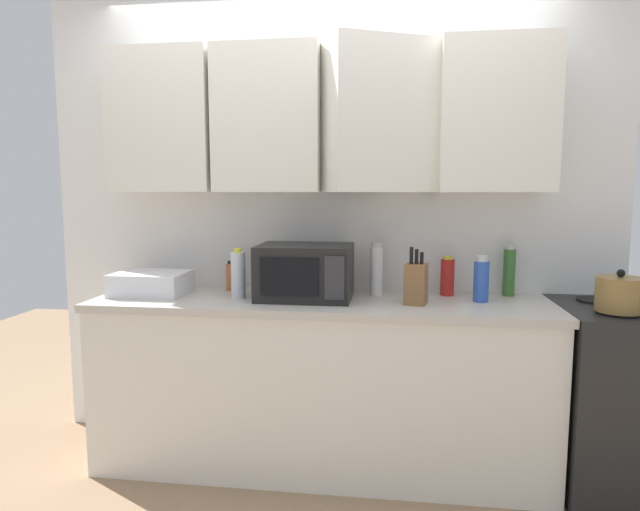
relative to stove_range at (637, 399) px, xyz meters
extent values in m
cube|color=white|center=(-1.56, 0.35, 0.85)|extent=(3.22, 0.06, 2.60)
cube|color=white|center=(-2.43, 0.16, 1.37)|extent=(0.56, 0.33, 0.75)
cube|color=white|center=(-1.85, 0.16, 1.37)|extent=(0.56, 0.33, 0.75)
cube|color=white|center=(-1.27, 0.12, 1.37)|extent=(0.64, 0.53, 0.75)
cube|color=white|center=(-0.69, 0.16, 1.37)|extent=(0.56, 0.33, 0.75)
cube|color=white|center=(-1.56, 0.02, -0.02)|extent=(2.32, 0.60, 0.86)
cube|color=beige|center=(-1.56, 0.02, 0.43)|extent=(2.35, 0.63, 0.04)
cube|color=black|center=(0.00, 0.00, 0.00)|extent=(0.76, 0.64, 0.90)
cylinder|color=black|center=(-0.17, -0.14, 0.45)|extent=(0.18, 0.18, 0.01)
cylinder|color=black|center=(-0.17, 0.14, 0.45)|extent=(0.18, 0.18, 0.01)
cylinder|color=olive|center=(-0.17, -0.14, 0.54)|extent=(0.20, 0.20, 0.16)
sphere|color=black|center=(-0.17, -0.14, 0.64)|extent=(0.04, 0.04, 0.04)
cube|color=black|center=(-1.64, 0.03, 0.59)|extent=(0.48, 0.36, 0.28)
cube|color=black|center=(-1.69, -0.16, 0.59)|extent=(0.29, 0.01, 0.18)
cube|color=#2D2D33|center=(-1.47, -0.16, 0.59)|extent=(0.10, 0.01, 0.21)
cube|color=silver|center=(-2.48, 0.02, 0.51)|extent=(0.38, 0.30, 0.12)
cube|color=brown|center=(-1.07, -0.04, 0.55)|extent=(0.12, 0.14, 0.20)
cylinder|color=black|center=(-1.10, -0.05, 0.69)|extent=(0.02, 0.02, 0.08)
cylinder|color=black|center=(-1.07, -0.05, 0.68)|extent=(0.02, 0.02, 0.07)
cylinder|color=black|center=(-1.05, -0.05, 0.68)|extent=(0.02, 0.02, 0.06)
cylinder|color=#BC6638|center=(-2.09, 0.19, 0.52)|extent=(0.06, 0.06, 0.15)
cylinder|color=black|center=(-2.09, 0.19, 0.61)|extent=(0.04, 0.04, 0.02)
cylinder|color=red|center=(-0.90, 0.21, 0.55)|extent=(0.07, 0.07, 0.19)
cylinder|color=yellow|center=(-0.90, 0.21, 0.65)|extent=(0.05, 0.05, 0.02)
cylinder|color=#386B2D|center=(-0.58, 0.24, 0.57)|extent=(0.06, 0.06, 0.25)
cylinder|color=silver|center=(-0.58, 0.24, 0.71)|extent=(0.05, 0.05, 0.02)
cylinder|color=#2D56B7|center=(-0.75, 0.06, 0.55)|extent=(0.08, 0.08, 0.20)
cylinder|color=silver|center=(-0.75, 0.06, 0.67)|extent=(0.05, 0.05, 0.03)
cylinder|color=white|center=(-1.28, 0.16, 0.58)|extent=(0.07, 0.07, 0.26)
cylinder|color=silver|center=(-1.28, 0.16, 0.72)|extent=(0.05, 0.05, 0.03)
cylinder|color=silver|center=(-1.98, -0.02, 0.57)|extent=(0.07, 0.07, 0.24)
cylinder|color=yellow|center=(-1.98, -0.02, 0.70)|extent=(0.04, 0.04, 0.02)
camera|label=1|loc=(-1.19, -2.70, 1.01)|focal=30.26mm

